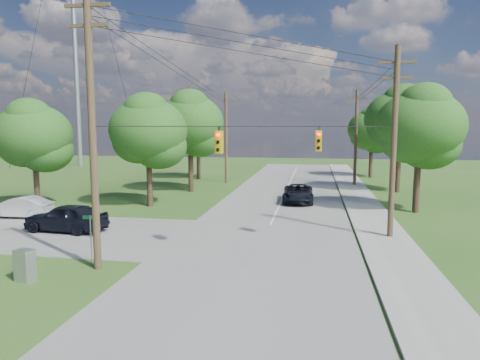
% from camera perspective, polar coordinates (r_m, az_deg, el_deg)
% --- Properties ---
extents(ground, '(140.00, 140.00, 0.00)m').
position_cam_1_polar(ground, '(18.11, -5.75, -12.87)').
color(ground, '#2C501A').
rests_on(ground, ground).
extents(main_road, '(10.00, 100.00, 0.03)m').
position_cam_1_polar(main_road, '(22.41, 2.74, -8.88)').
color(main_road, gray).
rests_on(main_road, ground).
extents(sidewalk_east, '(2.60, 100.00, 0.12)m').
position_cam_1_polar(sidewalk_east, '(22.60, 20.07, -9.05)').
color(sidewalk_east, '#A9A79E').
rests_on(sidewalk_east, ground).
extents(pole_sw, '(2.00, 0.32, 12.00)m').
position_cam_1_polar(pole_sw, '(19.17, -19.12, 6.86)').
color(pole_sw, brown).
rests_on(pole_sw, ground).
extents(pole_ne, '(2.00, 0.32, 10.50)m').
position_cam_1_polar(pole_ne, '(24.76, 19.84, 5.02)').
color(pole_ne, brown).
rests_on(pole_ne, ground).
extents(pole_north_e, '(2.00, 0.32, 10.00)m').
position_cam_1_polar(pole_north_e, '(46.59, 15.19, 5.53)').
color(pole_north_e, brown).
rests_on(pole_north_e, ground).
extents(pole_north_w, '(2.00, 0.32, 10.00)m').
position_cam_1_polar(pole_north_w, '(47.39, -1.87, 5.79)').
color(pole_north_w, brown).
rests_on(pole_north_w, ground).
extents(power_lines, '(13.93, 29.62, 4.93)m').
position_cam_1_polar(power_lines, '(28.27, 3.52, 13.11)').
color(power_lines, black).
rests_on(power_lines, ground).
extents(traffic_signals, '(4.91, 3.27, 1.05)m').
position_cam_1_polar(traffic_signals, '(20.93, 4.15, 5.21)').
color(traffic_signals, '#C9A30B').
rests_on(traffic_signals, ground).
extents(radio_mast, '(0.70, 0.70, 45.00)m').
position_cam_1_polar(radio_mast, '(74.18, -21.26, 19.30)').
color(radio_mast, '#95989A').
rests_on(radio_mast, ground).
extents(tree_w_near, '(6.00, 6.00, 8.40)m').
position_cam_1_polar(tree_w_near, '(33.84, -12.14, 6.48)').
color(tree_w_near, '#473023').
rests_on(tree_w_near, ground).
extents(tree_w_mid, '(6.40, 6.40, 9.22)m').
position_cam_1_polar(tree_w_mid, '(41.08, -6.65, 7.58)').
color(tree_w_mid, '#473023').
rests_on(tree_w_mid, ground).
extents(tree_w_far, '(6.00, 6.00, 8.73)m').
position_cam_1_polar(tree_w_far, '(51.24, -5.60, 7.11)').
color(tree_w_far, '#473023').
rests_on(tree_w_far, ground).
extents(tree_e_near, '(6.20, 6.20, 8.81)m').
position_cam_1_polar(tree_e_near, '(33.21, 22.84, 6.65)').
color(tree_e_near, '#473023').
rests_on(tree_e_near, ground).
extents(tree_e_mid, '(6.60, 6.60, 9.64)m').
position_cam_1_polar(tree_e_mid, '(43.11, 20.57, 7.59)').
color(tree_e_mid, '#473023').
rests_on(tree_e_mid, ground).
extents(tree_e_far, '(5.80, 5.80, 8.32)m').
position_cam_1_polar(tree_e_far, '(54.82, 17.18, 6.48)').
color(tree_e_far, '#473023').
rests_on(tree_e_far, ground).
extents(tree_cross_n, '(5.60, 5.60, 7.91)m').
position_cam_1_polar(tree_cross_n, '(35.51, -25.79, 5.43)').
color(tree_cross_n, '#473023').
rests_on(tree_cross_n, ground).
extents(car_cross_dark, '(5.04, 2.33, 1.67)m').
position_cam_1_polar(car_cross_dark, '(27.39, -22.17, -4.63)').
color(car_cross_dark, black).
rests_on(car_cross_dark, cross_road).
extents(car_cross_silver, '(4.50, 1.89, 1.44)m').
position_cam_1_polar(car_cross_silver, '(32.87, -27.36, -3.22)').
color(car_cross_silver, silver).
rests_on(car_cross_silver, cross_road).
extents(car_main_north, '(2.58, 5.33, 1.46)m').
position_cam_1_polar(car_main_north, '(35.49, 7.75, -1.78)').
color(car_main_north, black).
rests_on(car_main_north, main_road).
extents(control_cabinet, '(0.83, 0.68, 1.31)m').
position_cam_1_polar(control_cabinet, '(19.48, -26.74, -10.15)').
color(control_cabinet, '#95989A').
rests_on(control_cabinet, ground).
extents(street_name_sign, '(0.67, 0.11, 2.23)m').
position_cam_1_polar(street_name_sign, '(20.54, -19.29, -6.59)').
color(street_name_sign, '#95989A').
rests_on(street_name_sign, ground).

